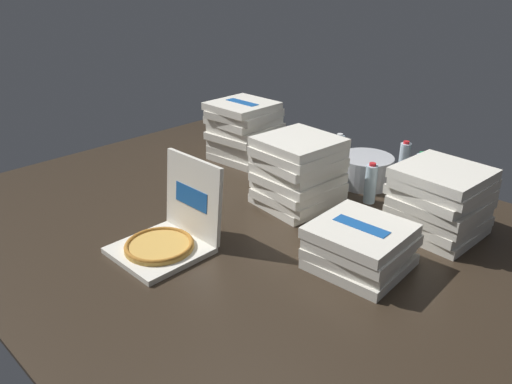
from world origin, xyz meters
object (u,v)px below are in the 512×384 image
(pizza_stack_left_mid, at_px, (440,201))
(water_bottle_2, at_px, (420,172))
(water_bottle_1, at_px, (317,164))
(pizza_stack_right_mid, at_px, (298,173))
(water_bottle_0, at_px, (322,170))
(ice_bucket, at_px, (365,170))
(water_bottle_4, at_px, (371,184))
(pizza_stack_center_far, at_px, (360,246))
(water_bottle_3, at_px, (339,152))
(water_bottle_5, at_px, (404,160))
(water_bottle_6, at_px, (322,157))
(open_pizza_box, at_px, (170,232))
(pizza_stack_left_far, at_px, (244,131))

(pizza_stack_left_mid, xyz_separation_m, water_bottle_2, (-0.31, 0.40, -0.06))
(pizza_stack_left_mid, relative_size, water_bottle_1, 1.85)
(pizza_stack_right_mid, relative_size, water_bottle_0, 1.89)
(water_bottle_2, bearing_deg, pizza_stack_right_mid, -120.01)
(ice_bucket, height_order, water_bottle_4, water_bottle_4)
(pizza_stack_center_far, distance_m, water_bottle_3, 1.14)
(water_bottle_4, relative_size, water_bottle_5, 1.00)
(pizza_stack_left_mid, relative_size, water_bottle_6, 1.85)
(pizza_stack_center_far, bearing_deg, water_bottle_1, 139.71)
(open_pizza_box, xyz_separation_m, water_bottle_3, (-0.03, 1.36, 0.03))
(open_pizza_box, bearing_deg, water_bottle_2, 70.39)
(water_bottle_6, bearing_deg, pizza_stack_left_far, -166.31)
(pizza_stack_left_mid, distance_m, pizza_stack_left_far, 1.41)
(water_bottle_0, bearing_deg, water_bottle_6, 127.51)
(pizza_stack_left_far, bearing_deg, water_bottle_0, -2.32)
(water_bottle_0, relative_size, water_bottle_5, 1.00)
(pizza_stack_left_far, height_order, ice_bucket, pizza_stack_left_far)
(pizza_stack_center_far, xyz_separation_m, water_bottle_2, (-0.20, 0.92, 0.01))
(pizza_stack_left_mid, bearing_deg, water_bottle_4, 171.82)
(open_pizza_box, height_order, water_bottle_0, open_pizza_box)
(open_pizza_box, relative_size, water_bottle_3, 1.84)
(pizza_stack_left_far, distance_m, water_bottle_6, 0.57)
(pizza_stack_left_mid, relative_size, water_bottle_3, 1.85)
(water_bottle_3, height_order, water_bottle_4, same)
(open_pizza_box, distance_m, pizza_stack_center_far, 0.86)
(pizza_stack_right_mid, bearing_deg, water_bottle_2, 59.99)
(pizza_stack_left_mid, distance_m, water_bottle_6, 0.88)
(open_pizza_box, xyz_separation_m, water_bottle_5, (0.34, 1.52, 0.03))
(pizza_stack_right_mid, xyz_separation_m, ice_bucket, (0.10, 0.51, -0.11))
(water_bottle_3, bearing_deg, pizza_stack_left_mid, -22.75)
(pizza_stack_left_far, height_order, water_bottle_1, pizza_stack_left_far)
(pizza_stack_left_far, relative_size, pizza_stack_right_mid, 0.97)
(water_bottle_3, height_order, water_bottle_6, same)
(open_pizza_box, distance_m, pizza_stack_right_mid, 0.78)
(water_bottle_1, bearing_deg, water_bottle_6, 114.06)
(pizza_stack_right_mid, relative_size, water_bottle_1, 1.89)
(pizza_stack_left_far, xyz_separation_m, water_bottle_0, (0.68, -0.03, -0.08))
(pizza_stack_right_mid, relative_size, water_bottle_3, 1.89)
(water_bottle_0, xyz_separation_m, water_bottle_4, (0.32, 0.02, 0.00))
(pizza_stack_right_mid, xyz_separation_m, water_bottle_0, (-0.05, 0.28, -0.08))
(pizza_stack_right_mid, bearing_deg, pizza_stack_left_far, 156.90)
(pizza_stack_center_far, relative_size, ice_bucket, 1.30)
(water_bottle_0, distance_m, water_bottle_6, 0.20)
(open_pizza_box, relative_size, pizza_stack_right_mid, 0.97)
(water_bottle_2, height_order, water_bottle_3, same)
(water_bottle_4, bearing_deg, pizza_stack_right_mid, -130.53)
(water_bottle_3, xyz_separation_m, water_bottle_4, (0.42, -0.29, 0.00))
(water_bottle_0, bearing_deg, pizza_stack_center_far, -41.04)
(water_bottle_0, relative_size, water_bottle_3, 1.00)
(pizza_stack_left_mid, xyz_separation_m, pizza_stack_left_far, (-1.41, 0.06, 0.02))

